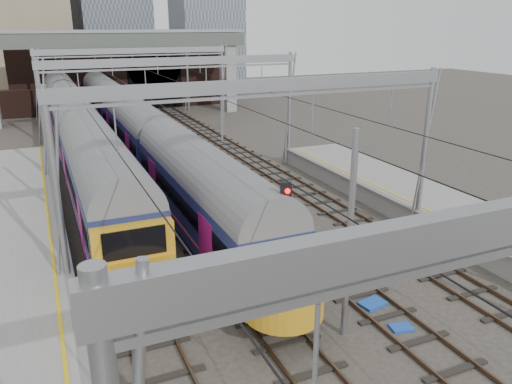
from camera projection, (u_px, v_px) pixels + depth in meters
name	position (u px, v px, depth m)	size (l,w,h in m)	color
ground	(380.00, 370.00, 15.02)	(160.00, 160.00, 0.00)	#38332D
tracks	(215.00, 208.00, 28.02)	(14.40, 80.00, 0.22)	#4C3828
overhead_line	(179.00, 79.00, 31.54)	(16.80, 80.00, 8.00)	gray
retaining_wall	(123.00, 73.00, 59.19)	(28.00, 2.75, 9.00)	black
overbridge	(116.00, 49.00, 52.57)	(28.00, 3.00, 9.25)	gray
train_main	(118.00, 113.00, 43.54)	(2.79, 64.41, 4.80)	black
train_second	(73.00, 122.00, 39.00)	(2.92, 50.61, 4.98)	black
signal_near_centre	(283.00, 236.00, 16.49)	(0.40, 0.48, 5.12)	black
equip_cover_a	(372.00, 303.00, 18.46)	(0.96, 0.68, 0.11)	blue
equip_cover_b	(340.00, 292.00, 19.29)	(0.73, 0.52, 0.09)	blue
equip_cover_c	(401.00, 328.00, 17.02)	(0.74, 0.52, 0.09)	blue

